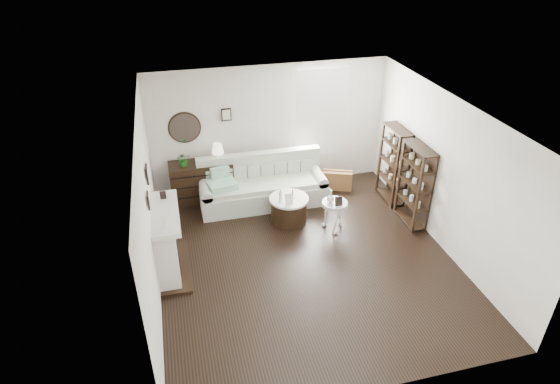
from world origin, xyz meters
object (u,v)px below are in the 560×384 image
object	(u,v)px
drum_table	(289,209)
pedestal_table	(335,204)
sofa	(262,187)
dresser	(202,181)

from	to	relation	value
drum_table	pedestal_table	distance (m)	0.93
sofa	drum_table	xyz separation A→B (m)	(0.35, -0.86, -0.07)
dresser	drum_table	size ratio (longest dim) A/B	1.69
drum_table	pedestal_table	size ratio (longest dim) A/B	1.28
dresser	pedestal_table	xyz separation A→B (m)	(2.31, -1.70, 0.11)
dresser	sofa	bearing A→B (deg)	-17.95
sofa	dresser	world-z (taller)	sofa
sofa	dresser	xyz separation A→B (m)	(-1.20, 0.39, 0.10)
sofa	drum_table	bearing A→B (deg)	-68.04
sofa	pedestal_table	bearing A→B (deg)	-49.75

